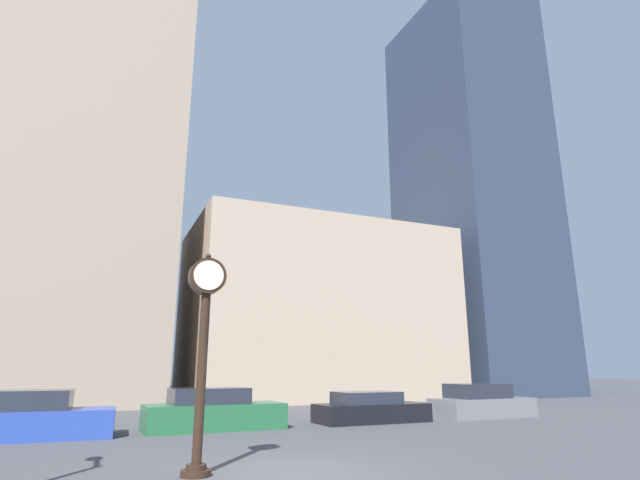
% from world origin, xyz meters
% --- Properties ---
extents(ground_plane, '(200.00, 200.00, 0.00)m').
position_xyz_m(ground_plane, '(0.00, 0.00, 0.00)').
color(ground_plane, '#424247').
extents(building_tall_tower, '(15.94, 12.00, 40.32)m').
position_xyz_m(building_tall_tower, '(-8.21, 24.00, 20.16)').
color(building_tall_tower, gray).
rests_on(building_tall_tower, ground_plane).
extents(building_storefront_row, '(18.09, 12.00, 11.97)m').
position_xyz_m(building_storefront_row, '(10.45, 24.00, 5.99)').
color(building_storefront_row, tan).
rests_on(building_storefront_row, ground_plane).
extents(building_glass_modern, '(9.58, 12.00, 35.49)m').
position_xyz_m(building_glass_modern, '(25.90, 24.00, 17.75)').
color(building_glass_modern, '#2D384C').
rests_on(building_glass_modern, ground_plane).
extents(street_clock, '(0.76, 0.59, 4.42)m').
position_xyz_m(street_clock, '(-1.85, 0.48, 2.73)').
color(street_clock, black).
rests_on(street_clock, ground_plane).
extents(car_blue, '(4.80, 2.06, 1.40)m').
position_xyz_m(car_blue, '(-5.57, 7.81, 0.59)').
color(car_blue, '#28429E').
rests_on(car_blue, ground_plane).
extents(car_green, '(4.78, 2.03, 1.38)m').
position_xyz_m(car_green, '(0.01, 8.02, 0.59)').
color(car_green, '#236038').
rests_on(car_green, ground_plane).
extents(car_black, '(4.49, 1.94, 1.16)m').
position_xyz_m(car_black, '(6.20, 8.06, 0.49)').
color(car_black, black).
rests_on(car_black, ground_plane).
extents(car_grey, '(4.69, 2.14, 1.40)m').
position_xyz_m(car_grey, '(11.65, 8.01, 0.59)').
color(car_grey, slate).
rests_on(car_grey, ground_plane).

